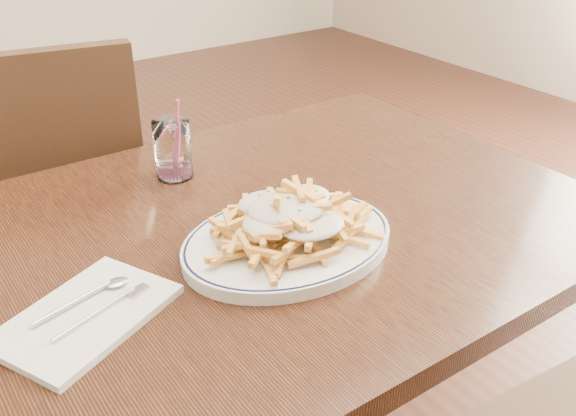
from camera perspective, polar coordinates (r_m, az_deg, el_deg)
table at (r=1.08m, az=-3.99°, el=-5.36°), size 1.20×0.80×0.75m
chair_far at (r=1.60m, az=-20.70°, el=-0.69°), size 0.51×0.51×0.95m
fries_plate at (r=0.98m, az=0.00°, el=-2.99°), size 0.38×0.34×0.02m
loaded_fries at (r=0.95m, az=0.00°, el=-0.52°), size 0.26×0.22×0.07m
napkin at (r=0.88m, az=-17.54°, el=-9.16°), size 0.26×0.22×0.01m
cutlery at (r=0.88m, az=-17.74°, el=-8.57°), size 0.16×0.10×0.01m
water_glass at (r=1.20m, az=-10.16°, el=4.87°), size 0.07×0.07×0.15m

